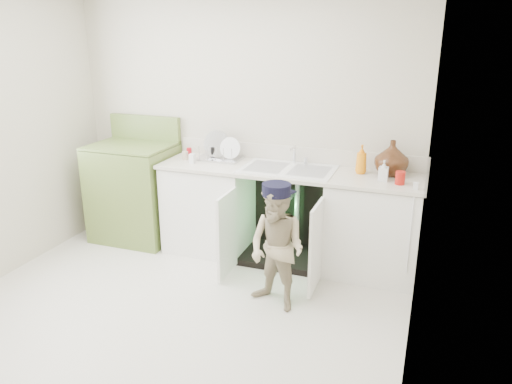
# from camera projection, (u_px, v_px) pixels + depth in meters

# --- Properties ---
(ground) EXTENTS (3.50, 3.50, 0.00)m
(ground) POSITION_uv_depth(u_px,v_px,m) (176.00, 311.00, 3.95)
(ground) COLOR beige
(ground) RESTS_ON ground
(room_shell) EXTENTS (6.00, 5.50, 1.26)m
(room_shell) POSITION_uv_depth(u_px,v_px,m) (167.00, 158.00, 3.55)
(room_shell) COLOR #BEB8A3
(room_shell) RESTS_ON ground
(counter_run) EXTENTS (2.44, 1.02, 1.21)m
(counter_run) POSITION_uv_depth(u_px,v_px,m) (290.00, 213.00, 4.69)
(counter_run) COLOR white
(counter_run) RESTS_ON ground
(avocado_stove) EXTENTS (0.81, 0.65, 1.26)m
(avocado_stove) POSITION_uv_depth(u_px,v_px,m) (135.00, 191.00, 5.19)
(avocado_stove) COLOR olive
(avocado_stove) RESTS_ON ground
(repair_worker) EXTENTS (0.59, 0.78, 1.02)m
(repair_worker) POSITION_uv_depth(u_px,v_px,m) (277.00, 247.00, 3.87)
(repair_worker) COLOR tan
(repair_worker) RESTS_ON ground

